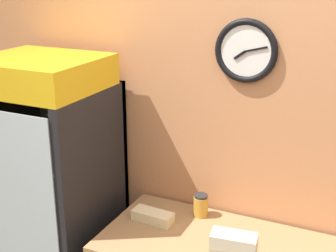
{
  "coord_description": "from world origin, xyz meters",
  "views": [
    {
      "loc": [
        0.53,
        -1.17,
        2.28
      ],
      "look_at": [
        -0.42,
        0.86,
        1.52
      ],
      "focal_mm": 50.0,
      "sensor_mm": 36.0,
      "label": 1
    }
  ],
  "objects": [
    {
      "name": "beverage_cooler",
      "position": [
        -1.21,
        0.93,
        0.99
      ],
      "size": [
        0.68,
        0.68,
        1.81
      ],
      "color": "black",
      "rests_on": "ground_plane"
    },
    {
      "name": "wall_back",
      "position": [
        -0.0,
        1.27,
        1.35
      ],
      "size": [
        5.2,
        0.09,
        2.7
      ],
      "color": "tan",
      "rests_on": "ground_plane"
    },
    {
      "name": "sandwich_stack_top",
      "position": [
        0.0,
        0.7,
        1.06
      ],
      "size": [
        0.23,
        0.13,
        0.06
      ],
      "color": "beige",
      "rests_on": "sandwich_stack_middle"
    },
    {
      "name": "sandwich_stack_middle",
      "position": [
        0.0,
        0.7,
        0.99
      ],
      "size": [
        0.23,
        0.13,
        0.06
      ],
      "color": "beige",
      "rests_on": "sandwich_stack_bottom"
    },
    {
      "name": "sandwich_flat_left",
      "position": [
        -0.55,
        0.94,
        0.93
      ],
      "size": [
        0.24,
        0.11,
        0.06
      ],
      "color": "beige",
      "rests_on": "prep_counter"
    },
    {
      "name": "condiment_jar",
      "position": [
        -0.33,
        1.12,
        0.96
      ],
      "size": [
        0.09,
        0.09,
        0.13
      ],
      "color": "gold",
      "rests_on": "prep_counter"
    }
  ]
}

